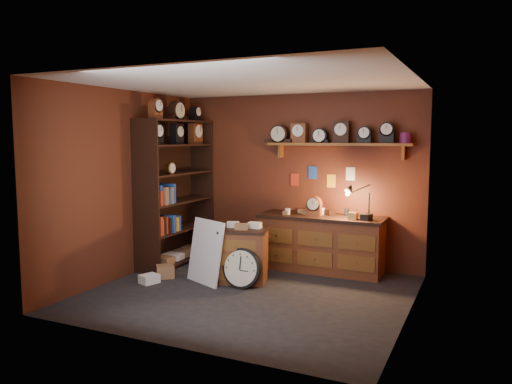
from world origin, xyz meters
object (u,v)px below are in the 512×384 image
object	(u,v)px
shelving_unit	(174,186)
low_cabinet	(244,253)
workbench	(321,240)
big_round_clock	(241,268)

from	to	relation	value
shelving_unit	low_cabinet	world-z (taller)	shelving_unit
workbench	big_round_clock	distance (m)	1.48
big_round_clock	shelving_unit	bearing A→B (deg)	153.62
shelving_unit	big_round_clock	bearing A→B (deg)	-26.38
workbench	shelving_unit	bearing A→B (deg)	-167.90
workbench	big_round_clock	size ratio (longest dim) A/B	3.46
workbench	low_cabinet	world-z (taller)	workbench
big_round_clock	workbench	bearing A→B (deg)	61.07
shelving_unit	workbench	size ratio (longest dim) A/B	1.36
shelving_unit	workbench	world-z (taller)	shelving_unit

